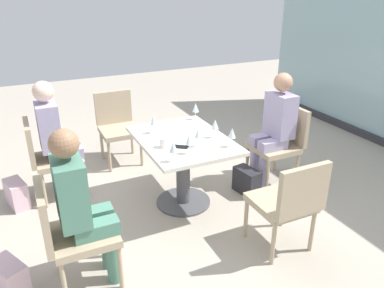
% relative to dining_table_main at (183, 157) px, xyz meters
% --- Properties ---
extents(ground_plane, '(12.00, 12.00, 0.00)m').
position_rel_dining_table_main_xyz_m(ground_plane, '(0.00, 0.00, -0.52)').
color(ground_plane, '#A89E8E').
extents(dining_table_main, '(1.12, 0.83, 0.73)m').
position_rel_dining_table_main_xyz_m(dining_table_main, '(0.00, 0.00, 0.00)').
color(dining_table_main, silver).
rests_on(dining_table_main, ground_plane).
extents(chair_near_window, '(0.46, 0.51, 0.87)m').
position_rel_dining_table_main_xyz_m(chair_near_window, '(0.00, 1.21, -0.03)').
color(chair_near_window, tan).
rests_on(chair_near_window, ground_plane).
extents(chair_front_left, '(0.46, 0.50, 0.87)m').
position_rel_dining_table_main_xyz_m(chair_front_left, '(-0.70, -1.21, -0.03)').
color(chair_front_left, tan).
rests_on(chair_front_left, ground_plane).
extents(chair_front_right, '(0.46, 0.50, 0.87)m').
position_rel_dining_table_main_xyz_m(chair_front_right, '(0.70, -1.21, -0.03)').
color(chair_front_right, tan).
rests_on(chair_front_right, ground_plane).
extents(chair_far_right, '(0.51, 0.46, 0.87)m').
position_rel_dining_table_main_xyz_m(chair_far_right, '(1.06, 0.47, -0.03)').
color(chair_far_right, tan).
rests_on(chair_far_right, ground_plane).
extents(chair_side_end, '(0.50, 0.46, 0.87)m').
position_rel_dining_table_main_xyz_m(chair_side_end, '(-1.32, -0.32, -0.03)').
color(chair_side_end, tan).
rests_on(chair_side_end, ground_plane).
extents(person_near_window, '(0.34, 0.39, 1.26)m').
position_rel_dining_table_main_xyz_m(person_near_window, '(-0.00, 1.10, 0.18)').
color(person_near_window, '#9E93B7').
rests_on(person_near_window, ground_plane).
extents(person_front_left, '(0.34, 0.39, 1.26)m').
position_rel_dining_table_main_xyz_m(person_front_left, '(-0.70, -1.10, 0.18)').
color(person_front_left, '#9E93B7').
rests_on(person_front_left, ground_plane).
extents(person_front_right, '(0.34, 0.39, 1.26)m').
position_rel_dining_table_main_xyz_m(person_front_right, '(0.70, -1.10, 0.18)').
color(person_front_right, '#4C7F6B').
rests_on(person_front_right, ground_plane).
extents(wine_glass_0, '(0.07, 0.07, 0.18)m').
position_rel_dining_table_main_xyz_m(wine_glass_0, '(-0.25, -0.20, 0.34)').
color(wine_glass_0, silver).
rests_on(wine_glass_0, dining_table_main).
extents(wine_glass_1, '(0.07, 0.07, 0.18)m').
position_rel_dining_table_main_xyz_m(wine_glass_1, '(0.11, 0.29, 0.34)').
color(wine_glass_1, silver).
rests_on(wine_glass_1, dining_table_main).
extents(wine_glass_2, '(0.07, 0.07, 0.18)m').
position_rel_dining_table_main_xyz_m(wine_glass_2, '(0.38, 0.32, 0.34)').
color(wine_glass_2, silver).
rests_on(wine_glass_2, dining_table_main).
extents(wine_glass_3, '(0.07, 0.07, 0.18)m').
position_rel_dining_table_main_xyz_m(wine_glass_3, '(0.24, 0.05, 0.34)').
color(wine_glass_3, silver).
rests_on(wine_glass_3, dining_table_main).
extents(wine_glass_4, '(0.07, 0.07, 0.18)m').
position_rel_dining_table_main_xyz_m(wine_glass_4, '(0.44, -0.28, 0.34)').
color(wine_glass_4, silver).
rests_on(wine_glass_4, dining_table_main).
extents(wine_glass_5, '(0.07, 0.07, 0.18)m').
position_rel_dining_table_main_xyz_m(wine_glass_5, '(-0.44, 0.35, 0.34)').
color(wine_glass_5, silver).
rests_on(wine_glass_5, dining_table_main).
extents(wine_glass_6, '(0.07, 0.07, 0.18)m').
position_rel_dining_table_main_xyz_m(wine_glass_6, '(0.35, -0.09, 0.34)').
color(wine_glass_6, silver).
rests_on(wine_glass_6, dining_table_main).
extents(coffee_cup, '(0.08, 0.08, 0.09)m').
position_rel_dining_table_main_xyz_m(coffee_cup, '(0.12, -0.24, 0.25)').
color(coffee_cup, white).
rests_on(coffee_cup, dining_table_main).
extents(cell_phone_on_table, '(0.14, 0.16, 0.01)m').
position_rel_dining_table_main_xyz_m(cell_phone_on_table, '(0.19, -0.11, 0.21)').
color(cell_phone_on_table, black).
rests_on(cell_phone_on_table, dining_table_main).
extents(handbag_0, '(0.32, 0.21, 0.28)m').
position_rel_dining_table_main_xyz_m(handbag_0, '(0.10, 0.71, -0.38)').
color(handbag_0, '#232328').
rests_on(handbag_0, ground_plane).
extents(handbag_1, '(0.33, 0.24, 0.28)m').
position_rel_dining_table_main_xyz_m(handbag_1, '(-0.67, -1.56, -0.38)').
color(handbag_1, beige).
rests_on(handbag_1, ground_plane).
extents(handbag_2, '(0.34, 0.28, 0.28)m').
position_rel_dining_table_main_xyz_m(handbag_2, '(0.61, -1.66, -0.38)').
color(handbag_2, beige).
rests_on(handbag_2, ground_plane).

